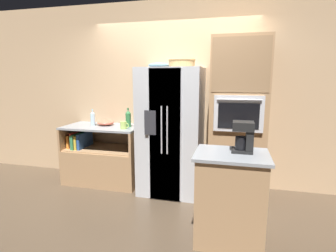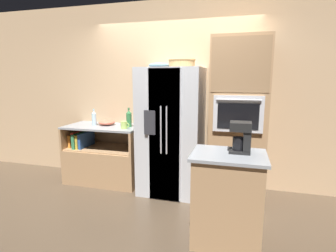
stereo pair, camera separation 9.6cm
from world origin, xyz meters
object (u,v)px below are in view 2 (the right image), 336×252
bottle_short (94,118)px  mixing_bowl (107,122)px  refrigerator (172,131)px  coffee_maker (243,136)px  bottle_tall (129,118)px  mug (124,125)px  fruit_bowl (159,65)px  wall_oven (238,120)px  wicker_basket (182,63)px

bottle_short → mixing_bowl: (0.17, 0.09, -0.07)m
refrigerator → coffee_maker: refrigerator is taller
refrigerator → coffee_maker: (0.98, -0.99, 0.20)m
bottle_tall → mug: bearing=-93.1°
bottle_short → bottle_tall: bearing=3.2°
fruit_bowl → mixing_bowl: size_ratio=1.16×
wall_oven → mixing_bowl: wall_oven is taller
wicker_basket → bottle_short: (-1.43, 0.10, -0.82)m
fruit_bowl → mug: 1.01m
bottle_tall → wicker_basket: bearing=-8.8°
bottle_short → wicker_basket: bearing=-4.0°
fruit_bowl → mixing_bowl: fruit_bowl is taller
refrigerator → coffee_maker: size_ratio=5.90×
fruit_bowl → wicker_basket: bearing=-13.3°
wall_oven → bottle_short: 2.19m
refrigerator → mixing_bowl: (-1.10, 0.13, 0.06)m
wall_oven → coffee_maker: (0.06, -1.04, 0.00)m
coffee_maker → fruit_bowl: bearing=139.0°
wicker_basket → fruit_bowl: (-0.35, 0.08, -0.03)m
bottle_short → coffee_maker: 2.48m
wall_oven → refrigerator: bearing=-176.7°
refrigerator → bottle_short: size_ratio=6.81×
mug → coffee_maker: 1.91m
wicker_basket → mug: wicker_basket is taller
fruit_bowl → coffee_maker: fruit_bowl is taller
fruit_bowl → bottle_tall: fruit_bowl is taller
wicker_basket → mug: size_ratio=2.75×
bottle_tall → bottle_short: bearing=-176.8°
refrigerator → wall_oven: 0.94m
wicker_basket → bottle_short: bearing=176.0°
mixing_bowl → refrigerator: bearing=-6.6°
wicker_basket → mixing_bowl: 1.56m
bottle_tall → mug: 0.18m
wall_oven → fruit_bowl: (-1.11, -0.03, 0.74)m
bottle_short → refrigerator: bearing=-1.8°
bottle_short → mixing_bowl: bottle_short is taller
wicker_basket → wall_oven: bearing=8.3°
bottle_tall → bottle_short: bottle_tall is taller
wall_oven → bottle_short: size_ratio=8.25×
fruit_bowl → bottle_short: 1.35m
mixing_bowl → coffee_maker: size_ratio=0.86×
fruit_bowl → refrigerator: bearing=-7.1°
fruit_bowl → bottle_short: fruit_bowl is taller
mixing_bowl → coffee_maker: bearing=-28.2°
wall_oven → mug: wall_oven is taller
mug → mixing_bowl: (-0.40, 0.21, -0.01)m
wall_oven → coffee_maker: size_ratio=7.15×
wall_oven → coffee_maker: wall_oven is taller
bottle_tall → refrigerator: bearing=-6.0°
mug → wall_oven: bearing=4.9°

